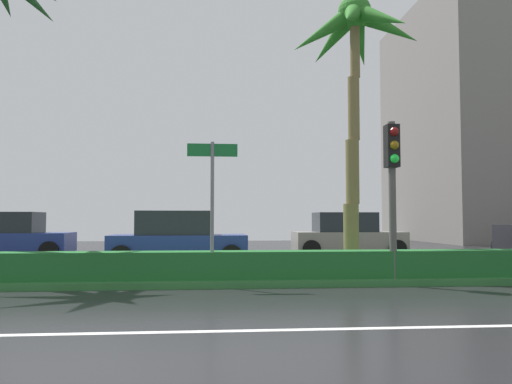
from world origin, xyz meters
TOP-DOWN VIEW (x-y plane):
  - ground_plane at (0.00, 9.00)m, footprint 90.00×42.00m
  - near_lane_divider_stripe at (0.00, 2.00)m, footprint 81.00×0.14m
  - median_strip at (0.00, 8.00)m, footprint 85.50×4.00m
  - median_hedge at (0.00, 6.60)m, footprint 76.50×0.70m
  - palm_tree_centre_left at (4.90, 8.65)m, footprint 3.76×3.61m
  - traffic_signal_median_right at (5.05, 6.31)m, footprint 0.28×0.43m
  - street_name_sign at (1.05, 6.43)m, footprint 1.10×0.08m
  - car_in_traffic_second at (-6.37, 14.81)m, footprint 4.30×2.02m
  - car_in_traffic_third at (-0.05, 11.78)m, footprint 4.30×2.02m
  - car_in_traffic_fourth at (6.36, 15.05)m, footprint 4.30×2.02m

SIDE VIEW (x-z plane):
  - ground_plane at x=0.00m, z-range -0.10..0.00m
  - near_lane_divider_stripe at x=0.00m, z-range 0.00..0.01m
  - median_strip at x=0.00m, z-range 0.00..0.15m
  - median_hedge at x=0.00m, z-range 0.15..0.75m
  - car_in_traffic_second at x=-6.37m, z-range -0.03..1.69m
  - car_in_traffic_third at x=-0.05m, z-range -0.03..1.69m
  - car_in_traffic_fourth at x=6.36m, z-range -0.03..1.69m
  - street_name_sign at x=1.05m, z-range 0.58..3.58m
  - traffic_signal_median_right at x=5.05m, z-range 0.81..4.30m
  - palm_tree_centre_left at x=4.90m, z-range 2.45..9.87m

